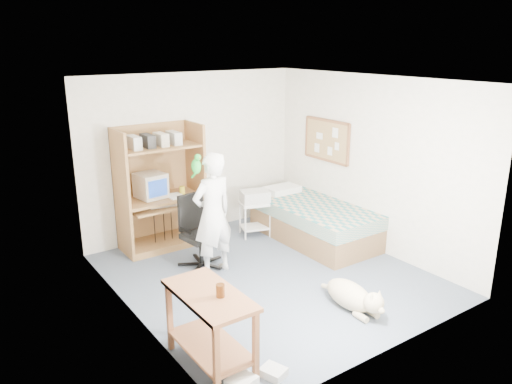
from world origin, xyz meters
TOP-DOWN VIEW (x-y plane):
  - floor at (0.00, 0.00)m, footprint 4.00×4.00m
  - wall_back at (0.00, 2.00)m, footprint 3.60×0.02m
  - wall_right at (1.80, 0.00)m, footprint 0.02×4.00m
  - wall_left at (-1.80, 0.00)m, footprint 0.02×4.00m
  - ceiling at (0.00, 0.00)m, footprint 3.60×4.00m
  - computer_hutch at (-0.70, 1.74)m, footprint 1.20×0.63m
  - bed at (1.30, 0.62)m, footprint 1.02×2.02m
  - side_desk at (-1.55, -1.20)m, footprint 0.50×1.00m
  - corkboard at (1.77, 0.90)m, footprint 0.04×0.94m
  - office_chair at (-0.59, 0.80)m, footprint 0.55×0.55m
  - person at (-0.53, 0.50)m, footprint 0.64×0.46m
  - parrot at (-0.73, 0.51)m, footprint 0.12×0.21m
  - dog at (0.28, -1.24)m, footprint 0.34×1.00m
  - printer_cart at (0.66, 1.27)m, footprint 0.54×0.48m
  - printer at (0.66, 1.27)m, footprint 0.50×0.43m
  - crt_monitor at (-0.83, 1.75)m, footprint 0.42×0.44m
  - keyboard at (-0.70, 1.58)m, footprint 0.47×0.23m
  - pencil_cup at (-0.38, 1.65)m, footprint 0.08×0.08m
  - drink_glass at (-1.50, -1.31)m, footprint 0.08×0.08m
  - floor_box_a at (-1.50, -1.65)m, footprint 0.29×0.25m
  - floor_box_b at (-1.17, -1.68)m, footprint 0.24×0.27m

SIDE VIEW (x-z plane):
  - floor at x=0.00m, z-range 0.00..0.00m
  - floor_box_b at x=-1.17m, z-range 0.00..0.08m
  - floor_box_a at x=-1.50m, z-range 0.00..0.10m
  - dog at x=0.28m, z-range -0.02..0.35m
  - bed at x=1.30m, z-range -0.04..0.62m
  - office_chair at x=-0.59m, z-range -0.14..0.84m
  - printer_cart at x=0.66m, z-range 0.09..0.64m
  - side_desk at x=-1.55m, z-range 0.12..0.87m
  - printer at x=0.66m, z-range 0.55..0.73m
  - keyboard at x=-0.70m, z-range 0.66..0.69m
  - drink_glass at x=-1.50m, z-range 0.75..0.87m
  - person at x=-0.53m, z-range 0.00..1.62m
  - pencil_cup at x=-0.38m, z-range 0.76..0.88m
  - computer_hutch at x=-0.70m, z-range -0.08..1.72m
  - crt_monitor at x=-0.83m, z-range 0.77..1.13m
  - wall_back at x=0.00m, z-range 0.00..2.50m
  - wall_right at x=1.80m, z-range 0.00..2.50m
  - wall_left at x=-1.80m, z-range 0.00..2.50m
  - corkboard at x=1.77m, z-range 1.12..1.78m
  - parrot at x=-0.73m, z-range 1.32..1.65m
  - ceiling at x=0.00m, z-range 2.49..2.51m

